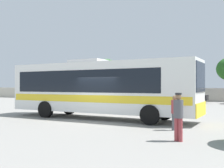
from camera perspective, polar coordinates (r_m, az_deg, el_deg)
name	(u,v)px	position (r m, az deg, el deg)	size (l,w,h in m)	color
ground_plane	(145,108)	(25.18, 6.94, -4.96)	(300.00, 300.00, 0.00)	gray
perimeter_wall	(172,94)	(37.83, 12.33, -2.12)	(80.00, 0.30, 1.73)	#B2AD9E
coach_bus_white_yellow	(98,87)	(16.99, -2.87, -0.59)	(12.20, 3.72, 3.65)	white
attendant_by_bus_door	(175,111)	(12.79, 12.87, -5.40)	(0.45, 0.45, 1.57)	#4C4C51
passenger_waiting_on_apron	(178,114)	(10.28, 13.60, -6.00)	(0.45, 0.45, 1.76)	#99383D
parked_car_leftmost_dark_blue	(100,95)	(37.46, -2.42, -2.32)	(4.17, 2.23, 1.40)	navy
parked_car_second_silver	(136,96)	(34.83, 4.96, -2.45)	(4.61, 2.02, 1.40)	#B7BABF
parked_car_third_black	(190,96)	(34.07, 15.94, -2.45)	(4.16, 2.24, 1.46)	black
roadside_tree_left	(106,69)	(46.75, -1.26, 3.05)	(4.15, 4.15, 6.60)	brown
roadside_tree_midleft	(139,70)	(44.11, 5.55, 2.85)	(3.86, 3.86, 6.16)	brown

